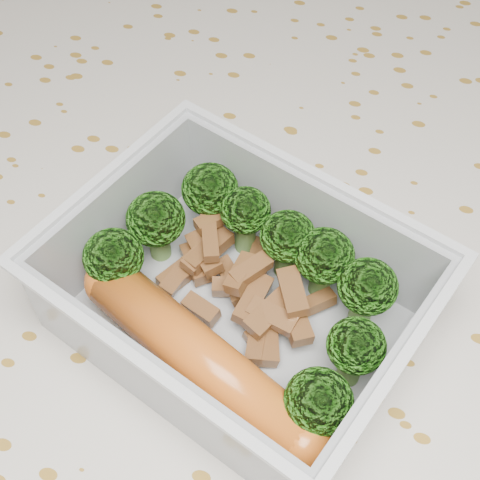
# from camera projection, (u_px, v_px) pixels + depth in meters

# --- Properties ---
(dining_table) EXTENTS (1.40, 0.90, 0.75)m
(dining_table) POSITION_uv_depth(u_px,v_px,m) (246.00, 345.00, 0.48)
(dining_table) COLOR brown
(dining_table) RESTS_ON ground
(tablecloth) EXTENTS (1.46, 0.96, 0.19)m
(tablecloth) POSITION_uv_depth(u_px,v_px,m) (246.00, 308.00, 0.44)
(tablecloth) COLOR beige
(tablecloth) RESTS_ON dining_table
(lunch_container) EXTENTS (0.23, 0.20, 0.07)m
(lunch_container) POSITION_uv_depth(u_px,v_px,m) (238.00, 303.00, 0.37)
(lunch_container) COLOR #B7BCC3
(lunch_container) RESTS_ON tablecloth
(broccoli_florets) EXTENTS (0.17, 0.15, 0.05)m
(broccoli_florets) POSITION_uv_depth(u_px,v_px,m) (257.00, 264.00, 0.37)
(broccoli_florets) COLOR #608C3F
(broccoli_florets) RESTS_ON lunch_container
(meat_pile) EXTENTS (0.10, 0.09, 0.03)m
(meat_pile) POSITION_uv_depth(u_px,v_px,m) (238.00, 284.00, 0.38)
(meat_pile) COLOR brown
(meat_pile) RESTS_ON lunch_container
(sausage) EXTENTS (0.15, 0.09, 0.03)m
(sausage) POSITION_uv_depth(u_px,v_px,m) (199.00, 357.00, 0.34)
(sausage) COLOR #D1601B
(sausage) RESTS_ON lunch_container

